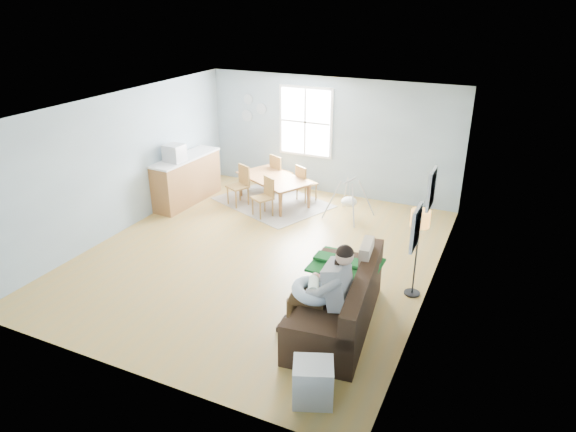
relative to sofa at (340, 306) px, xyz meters
The scene contains 22 objects.
room 3.26m from the sofa, 144.45° to the left, with size 8.40×9.40×3.90m.
window 5.73m from the sofa, 118.16° to the left, with size 1.32×0.08×1.62m.
pictures 1.84m from the sofa, 23.21° to the left, with size 0.05×1.34×0.74m.
wall_plates 6.54m from the sofa, 129.34° to the left, with size 0.67×0.02×0.66m.
sofa is the anchor object (origin of this frame).
green_throw 0.79m from the sofa, 103.33° to the left, with size 1.02×0.86×0.04m, color #135323.
beige_pillow 0.80m from the sofa, 75.02° to the left, with size 0.15×0.52×0.52m, color #B7A68C.
father 0.58m from the sofa, 107.09° to the right, with size 1.04×0.49×1.46m.
nursing_pillow 0.59m from the sofa, 127.44° to the right, with size 0.60×0.60×0.16m, color silver.
infant 0.64m from the sofa, 131.49° to the right, with size 0.24×0.41×0.15m.
toddler 0.51m from the sofa, 117.48° to the left, with size 0.62×0.40×0.93m.
floor_lamp 1.72m from the sofa, 58.82° to the left, with size 0.29×0.29×1.44m.
storage_cube 1.54m from the sofa, 82.48° to the right, with size 0.58×0.56×0.52m.
rug 4.82m from the sofa, 127.81° to the left, with size 2.35×1.79×0.01m, color gray.
dining_table 4.81m from the sofa, 127.81° to the left, with size 1.70×0.95×0.60m, color brown.
chair_sw 4.94m from the sofa, 136.09° to the left, with size 0.54×0.54×0.90m.
chair_se 4.16m from the sofa, 131.84° to the left, with size 0.52×0.52×0.84m.
chair_nw 5.48m from the sofa, 124.79° to the left, with size 0.54×0.54×0.91m.
chair_ne 4.80m from the sofa, 119.24° to the left, with size 0.52×0.52×0.85m.
counter 5.64m from the sofa, 147.13° to the left, with size 0.66×1.93×1.06m.
monitor 5.53m from the sofa, 150.36° to the left, with size 0.40×0.38×0.37m.
baby_swing 3.88m from the sofa, 106.74° to the left, with size 0.99×1.00×0.84m.
Camera 1 is at (3.93, -7.33, 4.40)m, focal length 32.00 mm.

